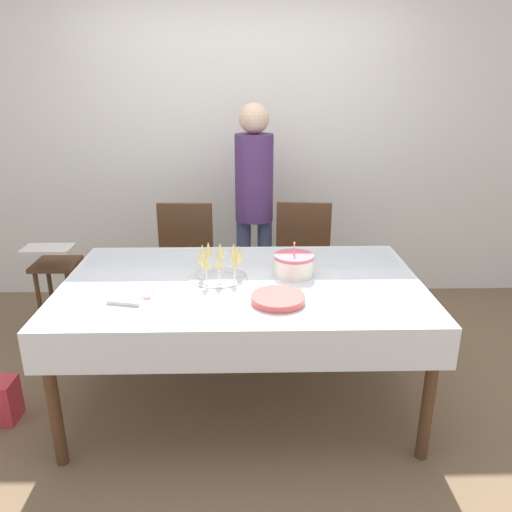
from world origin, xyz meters
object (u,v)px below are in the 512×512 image
Objects in this scene: high_chair at (56,274)px; birthday_cake at (294,265)px; champagne_tray at (218,262)px; dining_chair_far_left at (185,265)px; dining_chair_far_right at (303,264)px; person_standing at (254,194)px; plate_stack_main at (278,299)px.

birthday_cake is at bearing -24.77° from high_chair.
birthday_cake is 0.68× the size of champagne_tray.
dining_chair_far_left reaches higher than champagne_tray.
dining_chair_far_left is at bearing 179.98° from dining_chair_far_right.
champagne_tray is 1.09m from person_standing.
dining_chair_far_right is 4.30× the size of birthday_cake.
champagne_tray is at bearing -32.74° from high_chair.
champagne_tray is (0.30, -0.85, 0.33)m from dining_chair_far_left.
plate_stack_main is (-0.11, -0.36, -0.04)m from birthday_cake.
high_chair is (-1.77, -0.07, -0.04)m from dining_chair_far_right.
dining_chair_far_right reaches higher than champagne_tray.
plate_stack_main is at bearing -102.45° from dining_chair_far_right.
birthday_cake is (-0.15, -0.82, 0.30)m from dining_chair_far_right.
dining_chair_far_right is at bearing 79.65° from birthday_cake.
champagne_tray is at bearing -176.46° from birthday_cake.
dining_chair_far_right is at bearing -31.42° from person_standing.
high_chair is (-1.42, -0.29, -0.51)m from person_standing.
birthday_cake is at bearing -49.08° from dining_chair_far_left.
birthday_cake is at bearing 3.54° from champagne_tray.
dining_chair_far_left is 0.91m from high_chair.
person_standing reaches higher than birthday_cake.
plate_stack_main is (-0.26, -1.18, 0.26)m from dining_chair_far_right.
dining_chair_far_right is 1.34× the size of high_chair.
birthday_cake is 0.38m from plate_stack_main.
birthday_cake is 0.31× the size of high_chair.
dining_chair_far_left is 1.35m from plate_stack_main.
champagne_tray is (-0.42, -0.03, 0.03)m from birthday_cake.
champagne_tray is at bearing -101.51° from person_standing.
birthday_cake is 1.07m from person_standing.
person_standing is at bearing 11.49° from high_chair.
plate_stack_main reaches higher than high_chair.
birthday_cake reaches higher than plate_stack_main.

